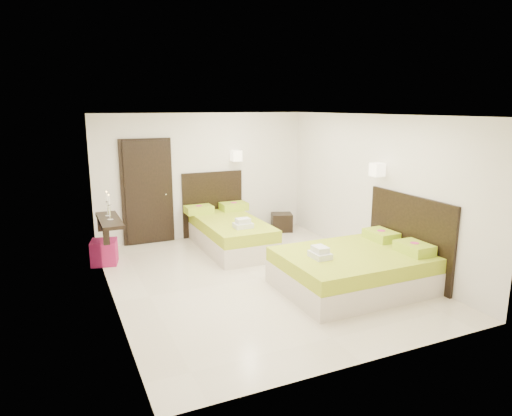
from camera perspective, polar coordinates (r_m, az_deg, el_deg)
name	(u,v)px	position (r m, az deg, el deg)	size (l,w,h in m)	color
floor	(258,278)	(7.49, 0.25, -8.77)	(5.50, 5.50, 0.00)	beige
bed_single	(229,231)	(8.98, -3.34, -2.88)	(1.32, 2.21, 1.82)	beige
bed_double	(357,267)	(7.21, 12.57, -7.22)	(2.19, 1.86, 1.80)	beige
nightstand	(282,222)	(10.20, 3.23, -1.78)	(0.44, 0.39, 0.39)	black
ottoman	(104,252)	(8.51, -18.43, -5.25)	(0.43, 0.43, 0.43)	maroon
door	(147,192)	(9.35, -13.43, 1.91)	(1.02, 0.15, 2.14)	black
console_shelf	(109,221)	(8.21, -17.92, -1.50)	(0.35, 1.20, 0.78)	black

